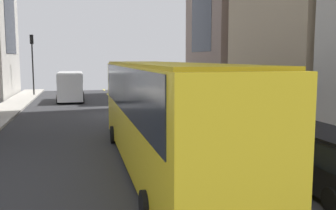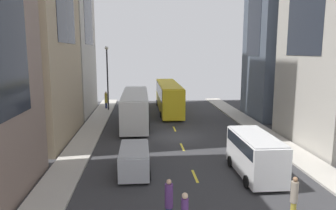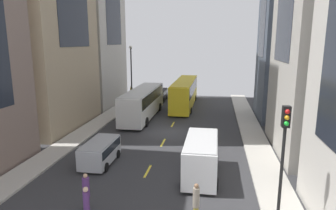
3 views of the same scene
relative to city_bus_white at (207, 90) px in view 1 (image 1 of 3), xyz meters
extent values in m
plane|color=#333335|center=(3.87, -5.47, -2.01)|extent=(42.30, 42.30, 0.00)
cube|color=#B2ADA3|center=(-4.17, -5.47, -1.93)|extent=(2.21, 44.00, 0.15)
cube|color=yellow|center=(3.87, -26.47, -2.00)|extent=(0.16, 2.00, 0.01)
cube|color=yellow|center=(3.87, -20.47, -2.00)|extent=(0.16, 2.00, 0.01)
cube|color=yellow|center=(3.87, -14.47, -2.00)|extent=(0.16, 2.00, 0.01)
cube|color=yellow|center=(3.87, -8.47, -2.00)|extent=(0.16, 2.00, 0.01)
cube|color=yellow|center=(3.87, -2.47, -2.00)|extent=(0.16, 2.00, 0.01)
cube|color=yellow|center=(3.87, 3.53, -2.00)|extent=(0.16, 2.00, 0.01)
cube|color=yellow|center=(3.87, 9.53, -2.00)|extent=(0.16, 2.00, 0.01)
cube|color=silver|center=(0.00, 0.00, -0.23)|extent=(2.55, 12.00, 3.00)
cube|color=black|center=(0.00, 0.00, 0.62)|extent=(2.60, 11.04, 1.20)
cube|color=beige|center=(0.00, 0.00, 1.31)|extent=(2.45, 11.52, 0.08)
cylinder|color=black|center=(-1.17, 3.72, -1.51)|extent=(0.46, 1.00, 1.00)
cylinder|color=black|center=(1.17, 3.72, -1.51)|extent=(0.46, 1.00, 1.00)
cylinder|color=black|center=(-1.17, -3.72, -1.51)|extent=(0.46, 1.00, 1.00)
cylinder|color=black|center=(1.17, -3.72, -1.51)|extent=(0.46, 1.00, 1.00)
cube|color=yellow|center=(4.11, 7.13, -0.15)|extent=(2.45, 13.67, 3.30)
cube|color=black|center=(4.11, 7.13, 0.71)|extent=(2.50, 12.58, 1.48)
cube|color=gold|center=(4.11, 7.13, 1.54)|extent=(2.35, 13.13, 0.08)
cylinder|color=black|center=(2.98, 11.36, -1.63)|extent=(0.44, 0.76, 0.76)
cylinder|color=black|center=(5.24, 11.36, -1.63)|extent=(0.44, 0.76, 0.76)
cylinder|color=black|center=(2.98, 2.89, -1.63)|extent=(0.44, 0.76, 0.76)
cylinder|color=black|center=(5.24, 2.89, -1.63)|extent=(0.44, 0.76, 0.76)
cube|color=white|center=(7.50, -14.71, -0.66)|extent=(2.05, 5.33, 2.30)
cube|color=black|center=(7.50, -14.71, 0.09)|extent=(2.09, 4.91, 0.69)
cube|color=silver|center=(7.50, -14.71, 0.53)|extent=(1.97, 5.12, 0.08)
cylinder|color=black|center=(6.56, -13.05, -1.65)|extent=(0.37, 0.72, 0.72)
cylinder|color=black|center=(8.45, -13.05, -1.65)|extent=(0.37, 0.72, 0.72)
cylinder|color=black|center=(6.56, -16.36, -1.65)|extent=(0.37, 0.72, 0.72)
cylinder|color=black|center=(8.45, -16.36, -1.65)|extent=(0.37, 0.72, 0.72)
cube|color=black|center=(-0.01, 10.53, -1.12)|extent=(1.73, 4.16, 1.44)
cube|color=black|center=(-0.01, 10.53, -0.75)|extent=(1.76, 3.83, 0.61)
cube|color=black|center=(-0.01, 10.53, -0.36)|extent=(1.66, 3.99, 0.08)
cylinder|color=black|center=(0.78, 11.81, -1.70)|extent=(0.31, 0.62, 0.62)
cylinder|color=black|center=(-0.81, 9.24, -1.70)|extent=(0.31, 0.62, 0.62)
cylinder|color=black|center=(0.78, 9.24, -1.70)|extent=(0.31, 0.62, 0.62)
cube|color=#B7BABF|center=(0.18, -13.67, -1.13)|extent=(1.79, 4.02, 1.43)
cube|color=black|center=(0.18, -13.67, -0.76)|extent=(1.83, 3.70, 0.60)
cube|color=#9C9EA2|center=(0.18, -13.67, -0.37)|extent=(1.72, 3.86, 0.08)
cylinder|color=black|center=(-0.65, -12.43, -1.70)|extent=(0.32, 0.62, 0.62)
cylinder|color=black|center=(1.00, -12.43, -1.70)|extent=(0.32, 0.62, 0.62)
cylinder|color=black|center=(-0.65, -14.92, -1.70)|extent=(0.32, 0.62, 0.62)
cylinder|color=black|center=(1.00, -14.92, -1.70)|extent=(0.32, 0.62, 0.62)
cylinder|color=navy|center=(1.81, -19.66, -1.63)|extent=(0.28, 0.28, 0.75)
cylinder|color=#593372|center=(1.81, -19.66, -0.72)|extent=(0.37, 0.37, 1.08)
sphere|color=tan|center=(1.81, -19.66, -0.06)|extent=(0.23, 0.23, 0.23)
cylinder|color=gold|center=(7.52, -19.72, -1.62)|extent=(0.25, 0.25, 0.77)
cylinder|color=gray|center=(7.52, -19.72, -0.74)|extent=(0.33, 0.33, 0.99)
sphere|color=#8C6647|center=(7.52, -19.72, -0.13)|extent=(0.23, 0.23, 0.23)
cylinder|color=#593372|center=(2.35, -20.84, -1.65)|extent=(0.23, 0.23, 0.73)
cylinder|color=#593372|center=(2.35, -20.84, -0.79)|extent=(0.30, 0.30, 0.98)
sphere|color=beige|center=(2.35, -20.84, -0.17)|extent=(0.25, 0.25, 0.25)
cylinder|color=black|center=(11.21, -20.37, 0.66)|extent=(0.14, 0.14, 5.03)
cube|color=black|center=(11.21, -20.37, 3.62)|extent=(0.32, 0.32, 0.90)
sphere|color=red|center=(11.21, -20.54, 3.87)|extent=(0.20, 0.20, 0.20)
sphere|color=orange|center=(11.21, -20.54, 3.62)|extent=(0.20, 0.20, 0.20)
sphere|color=green|center=(11.21, -20.54, 3.37)|extent=(0.20, 0.20, 0.20)
camera|label=1|loc=(6.74, 19.52, 1.71)|focal=40.53mm
camera|label=2|loc=(0.67, -32.63, 5.54)|focal=33.83mm
camera|label=3|loc=(8.27, -32.98, 6.64)|focal=31.80mm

